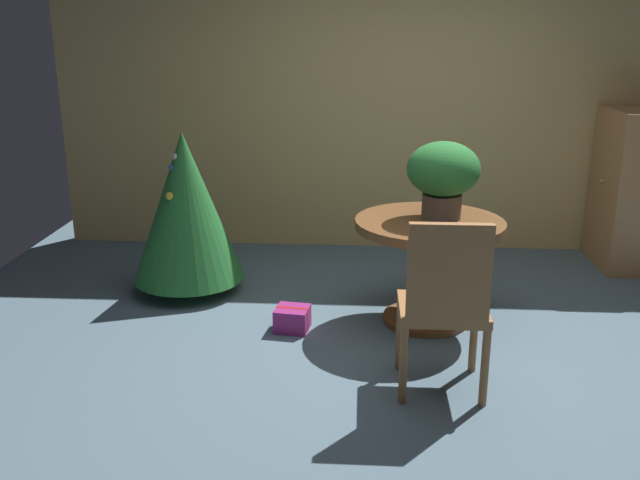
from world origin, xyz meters
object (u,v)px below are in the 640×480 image
wooden_chair_near (445,300)px  wooden_cabinet (631,189)px  gift_box_purple (292,319)px  holiday_tree (186,207)px  flower_vase (443,173)px  round_dining_table (428,250)px

wooden_chair_near → wooden_cabinet: 2.85m
gift_box_purple → holiday_tree: bearing=141.6°
wooden_cabinet → flower_vase: bearing=-143.5°
flower_vase → wooden_cabinet: bearing=36.5°
round_dining_table → wooden_chair_near: wooden_chair_near is taller
wooden_cabinet → round_dining_table: bearing=-143.6°
round_dining_table → wooden_cabinet: 2.17m
gift_box_purple → wooden_cabinet: bearing=29.3°
round_dining_table → wooden_cabinet: bearing=36.4°
round_dining_table → wooden_chair_near: size_ratio=0.98×
gift_box_purple → flower_vase: bearing=14.1°
round_dining_table → holiday_tree: (-1.73, 0.48, 0.14)m
wooden_chair_near → holiday_tree: holiday_tree is taller
wooden_chair_near → gift_box_purple: size_ratio=4.16×
round_dining_table → flower_vase: size_ratio=1.93×
flower_vase → holiday_tree: size_ratio=0.42×
wooden_chair_near → wooden_cabinet: bearing=52.3°
round_dining_table → wooden_cabinet: size_ratio=0.76×
flower_vase → gift_box_purple: bearing=-165.9°
holiday_tree → gift_box_purple: bearing=-38.4°
round_dining_table → holiday_tree: 1.80m
holiday_tree → wooden_cabinet: wooden_cabinet is taller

